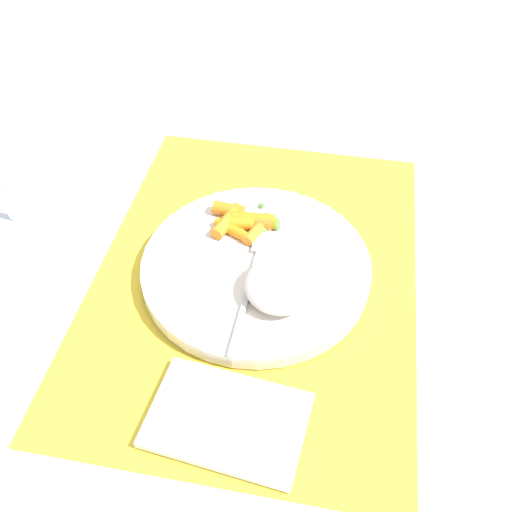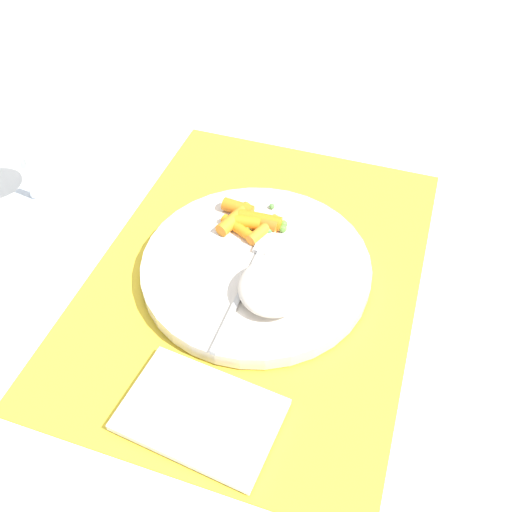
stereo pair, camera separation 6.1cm
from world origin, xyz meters
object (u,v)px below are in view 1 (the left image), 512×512
object	(u,v)px
plate	(256,267)
napkin	(227,420)
carrot_portion	(242,221)
rice_mound	(280,284)
fork	(253,272)

from	to	relation	value
plate	napkin	bearing A→B (deg)	-177.59
plate	carrot_portion	xyz separation A→B (m)	(0.06, 0.03, 0.02)
carrot_portion	plate	bearing A→B (deg)	-153.63
plate	carrot_portion	world-z (taller)	carrot_portion
rice_mound	fork	world-z (taller)	rice_mound
rice_mound	fork	xyz separation A→B (m)	(0.02, 0.03, -0.01)
fork	plate	bearing A→B (deg)	-0.91
plate	fork	world-z (taller)	fork
napkin	fork	bearing A→B (deg)	2.75
plate	carrot_portion	distance (m)	0.06
carrot_portion	fork	size ratio (longest dim) A/B	0.42
napkin	plate	bearing A→B (deg)	2.41
rice_mound	napkin	size ratio (longest dim) A/B	0.56
rice_mound	napkin	distance (m)	0.16
rice_mound	carrot_portion	world-z (taller)	rice_mound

